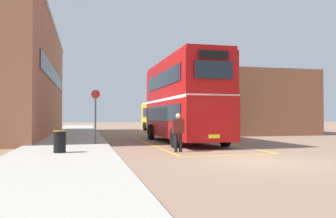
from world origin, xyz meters
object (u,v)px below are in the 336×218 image
at_px(double_decker_bus, 183,99).
at_px(single_deck_bus, 163,115).
at_px(bus_stop_sign, 95,111).
at_px(litter_bin, 60,141).
at_px(pedestrian_boarding, 178,130).

xyz_separation_m(double_decker_bus, single_deck_bus, (2.19, 15.21, -0.87)).
bearing_deg(bus_stop_sign, litter_bin, -109.29).
bearing_deg(double_decker_bus, single_deck_bus, 81.81).
bearing_deg(pedestrian_boarding, double_decker_bus, 71.76).
distance_m(single_deck_bus, pedestrian_boarding, 20.69).
xyz_separation_m(single_deck_bus, bus_stop_sign, (-7.21, -16.60, 0.14)).
relative_size(litter_bin, bus_stop_sign, 0.31).
bearing_deg(single_deck_bus, bus_stop_sign, -113.48).
height_order(single_deck_bus, bus_stop_sign, single_deck_bus).
bearing_deg(pedestrian_boarding, single_deck_bus, 79.21).
bearing_deg(bus_stop_sign, pedestrian_boarding, -48.02).
bearing_deg(bus_stop_sign, single_deck_bus, 66.52).
height_order(litter_bin, bus_stop_sign, bus_stop_sign).
distance_m(single_deck_bus, bus_stop_sign, 18.10).
distance_m(pedestrian_boarding, bus_stop_sign, 5.06).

